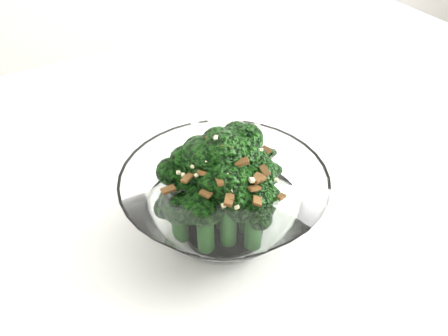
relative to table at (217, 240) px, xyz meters
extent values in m
cube|color=white|center=(0.00, 0.00, 0.05)|extent=(1.40, 1.17, 0.04)
cylinder|color=white|center=(0.39, 0.51, -0.33)|extent=(0.04, 0.04, 0.71)
cylinder|color=white|center=(0.00, -0.05, 0.07)|extent=(0.08, 0.08, 0.01)
cylinder|color=#1B5015|center=(0.00, -0.05, 0.11)|extent=(0.02, 0.02, 0.07)
sphere|color=#14450D|center=(0.00, -0.05, 0.16)|extent=(0.04, 0.04, 0.04)
cylinder|color=#1B5015|center=(0.01, -0.04, 0.11)|extent=(0.02, 0.02, 0.07)
sphere|color=#14450D|center=(0.01, -0.04, 0.16)|extent=(0.04, 0.04, 0.04)
cylinder|color=#1B5015|center=(-0.02, -0.05, 0.11)|extent=(0.02, 0.02, 0.06)
sphere|color=#14450D|center=(-0.02, -0.05, 0.15)|extent=(0.04, 0.04, 0.04)
cylinder|color=#1B5015|center=(0.00, -0.08, 0.11)|extent=(0.02, 0.02, 0.06)
sphere|color=#14450D|center=(0.00, -0.08, 0.15)|extent=(0.04, 0.04, 0.04)
cylinder|color=#1B5015|center=(0.03, -0.05, 0.10)|extent=(0.02, 0.02, 0.05)
sphere|color=#14450D|center=(0.03, -0.05, 0.14)|extent=(0.04, 0.04, 0.04)
cylinder|color=#1B5015|center=(-0.03, -0.04, 0.10)|extent=(0.02, 0.02, 0.05)
sphere|color=#14450D|center=(-0.03, -0.04, 0.13)|extent=(0.04, 0.04, 0.04)
cylinder|color=#1B5015|center=(0.02, -0.09, 0.10)|extent=(0.02, 0.02, 0.04)
sphere|color=#14450D|center=(0.02, -0.09, 0.13)|extent=(0.04, 0.04, 0.04)
cylinder|color=#1B5015|center=(-0.02, -0.08, 0.10)|extent=(0.02, 0.02, 0.04)
sphere|color=#14450D|center=(-0.02, -0.08, 0.13)|extent=(0.04, 0.04, 0.04)
cylinder|color=#1B5015|center=(0.04, -0.03, 0.10)|extent=(0.02, 0.02, 0.04)
sphere|color=#14450D|center=(0.04, -0.03, 0.12)|extent=(0.03, 0.03, 0.03)
cylinder|color=#1B5015|center=(-0.05, -0.06, 0.09)|extent=(0.02, 0.02, 0.03)
sphere|color=#14450D|center=(-0.05, -0.06, 0.12)|extent=(0.04, 0.04, 0.04)
cylinder|color=#1B5015|center=(0.00, -0.02, 0.10)|extent=(0.02, 0.02, 0.04)
sphere|color=#14450D|center=(0.00, -0.02, 0.12)|extent=(0.03, 0.03, 0.03)
cylinder|color=#1B5015|center=(0.02, -0.06, 0.10)|extent=(0.02, 0.02, 0.05)
sphere|color=#14450D|center=(0.02, -0.06, 0.14)|extent=(0.03, 0.03, 0.03)
cylinder|color=#1B5015|center=(0.02, -0.06, 0.10)|extent=(0.02, 0.02, 0.04)
sphere|color=#14450D|center=(0.02, -0.06, 0.13)|extent=(0.03, 0.03, 0.03)
cube|color=brown|center=(0.02, -0.10, 0.15)|extent=(0.01, 0.01, 0.01)
cube|color=brown|center=(0.02, -0.09, 0.15)|extent=(0.01, 0.01, 0.01)
cube|color=brown|center=(0.04, -0.09, 0.14)|extent=(0.01, 0.02, 0.01)
cube|color=brown|center=(0.01, -0.01, 0.15)|extent=(0.01, 0.01, 0.01)
cube|color=brown|center=(-0.01, -0.09, 0.16)|extent=(0.01, 0.01, 0.00)
cube|color=brown|center=(0.03, -0.02, 0.15)|extent=(0.01, 0.01, 0.00)
cube|color=brown|center=(0.00, -0.04, 0.17)|extent=(0.01, 0.01, 0.01)
cube|color=brown|center=(0.02, -0.01, 0.15)|extent=(0.01, 0.01, 0.00)
cube|color=brown|center=(0.00, -0.04, 0.17)|extent=(0.01, 0.01, 0.00)
cube|color=brown|center=(0.00, -0.06, 0.18)|extent=(0.01, 0.01, 0.00)
cube|color=brown|center=(-0.05, -0.07, 0.14)|extent=(0.01, 0.01, 0.00)
cube|color=brown|center=(0.00, -0.10, 0.15)|extent=(0.01, 0.01, 0.01)
cube|color=brown|center=(-0.02, -0.09, 0.15)|extent=(0.01, 0.01, 0.00)
cube|color=brown|center=(-0.04, -0.02, 0.15)|extent=(0.01, 0.01, 0.01)
cube|color=brown|center=(-0.01, -0.10, 0.15)|extent=(0.01, 0.01, 0.01)
cube|color=brown|center=(-0.04, -0.04, 0.15)|extent=(0.01, 0.01, 0.01)
cube|color=brown|center=(0.00, -0.08, 0.16)|extent=(0.01, 0.01, 0.01)
cube|color=brown|center=(-0.01, -0.05, 0.17)|extent=(0.01, 0.01, 0.01)
cube|color=brown|center=(-0.03, -0.01, 0.14)|extent=(0.01, 0.01, 0.01)
cube|color=brown|center=(-0.04, -0.07, 0.16)|extent=(0.01, 0.01, 0.00)
cube|color=brown|center=(-0.04, -0.02, 0.15)|extent=(0.01, 0.01, 0.01)
cube|color=brown|center=(0.02, -0.08, 0.15)|extent=(0.01, 0.01, 0.01)
cube|color=brown|center=(0.04, -0.03, 0.15)|extent=(0.01, 0.01, 0.01)
cube|color=brown|center=(-0.02, -0.02, 0.15)|extent=(0.01, 0.02, 0.01)
cube|color=brown|center=(0.03, -0.07, 0.15)|extent=(0.01, 0.01, 0.01)
cube|color=brown|center=(0.00, -0.01, 0.15)|extent=(0.01, 0.01, 0.00)
cube|color=brown|center=(0.02, -0.08, 0.16)|extent=(0.01, 0.01, 0.00)
cube|color=brown|center=(0.01, -0.08, 0.17)|extent=(0.01, 0.01, 0.01)
cube|color=brown|center=(-0.02, -0.07, 0.16)|extent=(0.01, 0.01, 0.01)
cube|color=brown|center=(0.00, -0.05, 0.18)|extent=(0.01, 0.01, 0.00)
cube|color=beige|center=(-0.02, -0.07, 0.17)|extent=(0.00, 0.00, 0.00)
cube|color=beige|center=(-0.03, -0.07, 0.16)|extent=(0.00, 0.00, 0.00)
cube|color=beige|center=(-0.02, -0.05, 0.17)|extent=(0.01, 0.01, 0.01)
cube|color=beige|center=(-0.04, -0.04, 0.16)|extent=(0.01, 0.01, 0.00)
cube|color=beige|center=(0.03, -0.05, 0.16)|extent=(0.00, 0.00, 0.00)
cube|color=beige|center=(-0.02, -0.05, 0.17)|extent=(0.01, 0.01, 0.00)
cube|color=beige|center=(-0.01, -0.10, 0.15)|extent=(0.00, 0.00, 0.00)
cube|color=beige|center=(0.01, -0.04, 0.17)|extent=(0.00, 0.01, 0.00)
cube|color=beige|center=(-0.01, -0.06, 0.18)|extent=(0.01, 0.00, 0.01)
cube|color=beige|center=(0.00, 0.00, 0.15)|extent=(0.00, 0.00, 0.00)
cube|color=beige|center=(0.00, -0.08, 0.17)|extent=(0.01, 0.01, 0.00)
cube|color=beige|center=(-0.04, -0.07, 0.16)|extent=(0.00, 0.00, 0.00)
cube|color=beige|center=(-0.02, -0.04, 0.16)|extent=(0.00, 0.00, 0.00)
cube|color=beige|center=(0.04, -0.08, 0.15)|extent=(0.00, 0.00, 0.00)
cube|color=beige|center=(-0.03, -0.07, 0.16)|extent=(0.00, 0.00, 0.00)
cube|color=beige|center=(-0.02, -0.07, 0.17)|extent=(0.01, 0.01, 0.01)
cube|color=beige|center=(-0.01, -0.02, 0.16)|extent=(0.00, 0.00, 0.00)
cube|color=beige|center=(0.00, -0.04, 0.17)|extent=(0.01, 0.01, 0.00)
cube|color=beige|center=(-0.02, -0.05, 0.17)|extent=(0.01, 0.01, 0.00)
cube|color=beige|center=(-0.02, -0.04, 0.17)|extent=(0.00, 0.00, 0.00)
cube|color=beige|center=(0.03, -0.03, 0.15)|extent=(0.01, 0.00, 0.00)
cube|color=beige|center=(0.00, -0.09, 0.16)|extent=(0.00, 0.00, 0.00)
cube|color=beige|center=(-0.01, -0.01, 0.15)|extent=(0.00, 0.00, 0.00)
cube|color=beige|center=(-0.04, -0.04, 0.15)|extent=(0.00, 0.00, 0.00)
cube|color=beige|center=(0.03, -0.04, 0.16)|extent=(0.01, 0.01, 0.00)
cube|color=beige|center=(-0.04, -0.06, 0.15)|extent=(0.00, 0.00, 0.00)
cube|color=beige|center=(0.00, -0.10, 0.15)|extent=(0.01, 0.00, 0.00)
cube|color=beige|center=(-0.02, -0.02, 0.15)|extent=(0.00, 0.00, 0.00)
cube|color=beige|center=(0.02, -0.09, 0.16)|extent=(0.01, 0.01, 0.00)
cube|color=beige|center=(-0.02, -0.06, 0.18)|extent=(0.01, 0.01, 0.01)
camera|label=1|loc=(-0.06, -0.39, 0.42)|focal=40.00mm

